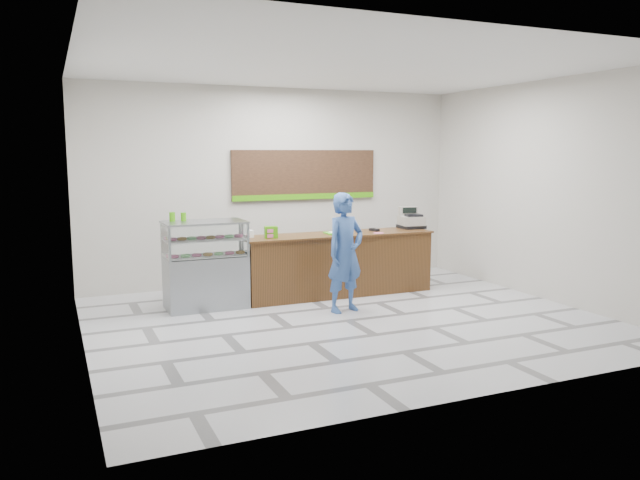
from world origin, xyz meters
name	(u,v)px	position (x,y,z in m)	size (l,w,h in m)	color
floor	(349,321)	(0.00, 0.00, 0.00)	(7.00, 7.00, 0.00)	#BBBBC0
back_wall	(277,186)	(0.00, 3.00, 1.75)	(7.00, 7.00, 0.00)	beige
ceiling	(350,66)	(0.00, 0.00, 3.50)	(7.00, 7.00, 0.00)	silver
sales_counter	(338,264)	(0.55, 1.55, 0.52)	(3.26, 0.76, 1.03)	#563116
display_case	(205,264)	(-1.67, 1.55, 0.68)	(1.22, 0.72, 1.33)	gray
menu_board	(305,176)	(0.55, 2.96, 1.93)	(2.80, 0.06, 0.90)	black
cash_register	(411,220)	(2.04, 1.69, 1.17)	(0.46, 0.48, 0.37)	black
card_terminal	(374,230)	(1.25, 1.59, 1.05)	(0.09, 0.18, 0.04)	black
serving_tray	(337,233)	(0.55, 1.56, 1.04)	(0.41, 0.31, 0.02)	#48C71B
napkin_box	(248,234)	(-0.95, 1.67, 1.09)	(0.13, 0.13, 0.11)	white
straw_cup	(273,233)	(-0.57, 1.59, 1.09)	(0.08, 0.08, 0.11)	silver
promo_box	(271,232)	(-0.64, 1.48, 1.12)	(0.20, 0.13, 0.18)	#3F990A
donut_decal	(379,233)	(1.19, 1.32, 1.03)	(0.18, 0.18, 0.00)	#DA5E90
green_cup_left	(172,217)	(-2.11, 1.74, 1.40)	(0.09, 0.09, 0.14)	#3F990A
green_cup_right	(183,217)	(-1.94, 1.73, 1.39)	(0.08, 0.08, 0.13)	#3F990A
customer	(345,253)	(0.19, 0.51, 0.89)	(0.65, 0.42, 1.77)	#335698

